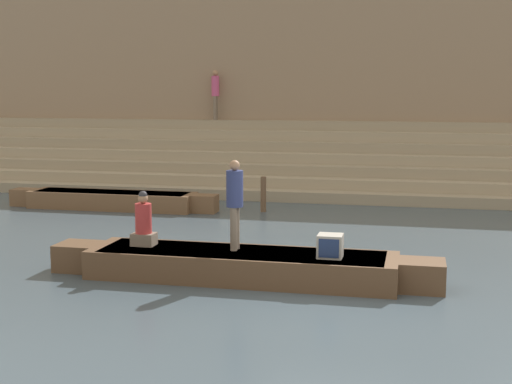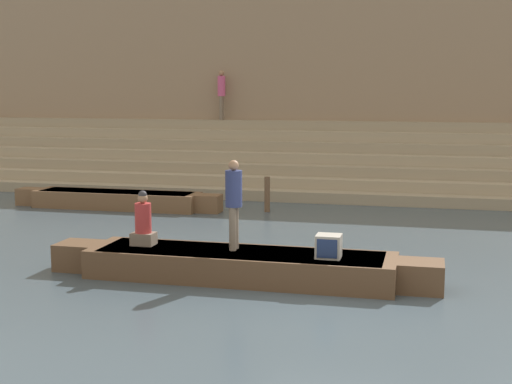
# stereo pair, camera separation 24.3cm
# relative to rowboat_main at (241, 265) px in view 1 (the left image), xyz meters

# --- Properties ---
(ground_plane) EXTENTS (120.00, 120.00, 0.00)m
(ground_plane) POSITION_rel_rowboat_main_xyz_m (1.76, -0.65, -0.27)
(ground_plane) COLOR #3D4C56
(ghat_steps) EXTENTS (36.00, 4.28, 2.26)m
(ghat_steps) POSITION_rel_rowboat_main_xyz_m (1.76, 11.46, 0.54)
(ghat_steps) COLOR gray
(ghat_steps) RESTS_ON ground
(back_wall) EXTENTS (34.20, 1.28, 6.90)m
(back_wall) POSITION_rel_rowboat_main_xyz_m (1.76, 13.58, 3.15)
(back_wall) COLOR #937A60
(back_wall) RESTS_ON ground
(rowboat_main) EXTENTS (7.05, 1.45, 0.51)m
(rowboat_main) POSITION_rel_rowboat_main_xyz_m (0.00, 0.00, 0.00)
(rowboat_main) COLOR brown
(rowboat_main) RESTS_ON ground
(person_standing) EXTENTS (0.30, 0.30, 1.62)m
(person_standing) POSITION_rel_rowboat_main_xyz_m (-0.15, 0.13, 1.17)
(person_standing) COLOR #756656
(person_standing) RESTS_ON rowboat_main
(person_rowing) EXTENTS (0.42, 0.33, 1.02)m
(person_rowing) POSITION_rel_rowboat_main_xyz_m (-1.87, 0.10, 0.65)
(person_rowing) COLOR #756656
(person_rowing) RESTS_ON rowboat_main
(tv_set) EXTENTS (0.43, 0.40, 0.40)m
(tv_set) POSITION_rel_rowboat_main_xyz_m (1.60, -0.10, 0.44)
(tv_set) COLOR #9E998E
(tv_set) RESTS_ON rowboat_main
(moored_boat_shore) EXTENTS (6.15, 1.03, 0.49)m
(moored_boat_shore) POSITION_rel_rowboat_main_xyz_m (-5.40, 6.54, -0.01)
(moored_boat_shore) COLOR brown
(moored_boat_shore) RESTS_ON ground
(mooring_post) EXTENTS (0.15, 0.15, 0.98)m
(mooring_post) POSITION_rel_rowboat_main_xyz_m (-1.10, 6.99, 0.22)
(mooring_post) COLOR brown
(mooring_post) RESTS_ON ground
(person_on_steps) EXTENTS (0.28, 0.28, 1.76)m
(person_on_steps) POSITION_rel_rowboat_main_xyz_m (-4.09, 12.68, 3.04)
(person_on_steps) COLOR #756656
(person_on_steps) RESTS_ON ghat_steps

